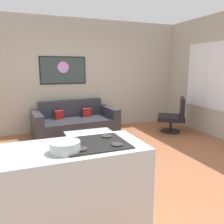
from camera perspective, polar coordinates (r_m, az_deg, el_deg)
The scene contains 9 objects.
ground at distance 4.15m, azimuth 2.81°, elevation -12.21°, with size 6.40×6.40×0.04m, color #9B5A3A.
back_wall at distance 6.10m, azimuth -6.59°, elevation 8.95°, with size 6.40×0.05×2.80m, color #B5AD9B.
couch at distance 5.62m, azimuth -9.04°, elevation -2.90°, with size 2.00×1.09×0.81m.
coffee_table at distance 4.47m, azimuth -5.56°, elevation -5.49°, with size 0.90×0.52×0.38m.
armchair at distance 5.97m, azimuth 15.11°, elevation -0.98°, with size 0.91×0.91×0.87m.
kitchen_counter at distance 2.38m, azimuth -10.34°, elevation -18.62°, with size 1.45×0.68×0.92m.
mixing_bowl at distance 2.07m, azimuth -11.49°, elevation -8.41°, with size 0.27×0.27×0.09m.
wall_painting at distance 5.94m, azimuth -11.91°, elevation 10.00°, with size 1.13×0.03×0.67m.
window at distance 6.04m, azimuth 22.35°, elevation 8.20°, with size 0.03×1.34×1.56m.
Camera 1 is at (-1.58, -3.47, 1.62)m, focal length 37.18 mm.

